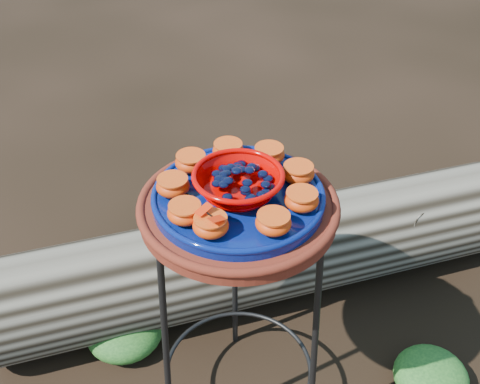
{
  "coord_description": "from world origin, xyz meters",
  "views": [
    {
      "loc": [
        -0.05,
        -1.02,
        1.54
      ],
      "look_at": [
        0.0,
        0.0,
        0.76
      ],
      "focal_mm": 45.0,
      "sensor_mm": 36.0,
      "label": 1
    }
  ],
  "objects_px": {
    "driftwood_log": "(261,254)",
    "red_bowl": "(238,184)",
    "terracotta_saucer": "(238,209)",
    "plant_stand": "(239,320)",
    "cobalt_plate": "(238,198)"
  },
  "relations": [
    {
      "from": "terracotta_saucer",
      "to": "driftwood_log",
      "type": "distance_m",
      "value": 0.71
    },
    {
      "from": "plant_stand",
      "to": "cobalt_plate",
      "type": "relative_size",
      "value": 1.89
    },
    {
      "from": "terracotta_saucer",
      "to": "red_bowl",
      "type": "bearing_deg",
      "value": 0.0
    },
    {
      "from": "terracotta_saucer",
      "to": "driftwood_log",
      "type": "xyz_separation_m",
      "value": [
        0.1,
        0.44,
        -0.55
      ]
    },
    {
      "from": "terracotta_saucer",
      "to": "driftwood_log",
      "type": "height_order",
      "value": "terracotta_saucer"
    },
    {
      "from": "driftwood_log",
      "to": "terracotta_saucer",
      "type": "bearing_deg",
      "value": -102.54
    },
    {
      "from": "driftwood_log",
      "to": "red_bowl",
      "type": "bearing_deg",
      "value": -102.54
    },
    {
      "from": "driftwood_log",
      "to": "plant_stand",
      "type": "bearing_deg",
      "value": -102.54
    },
    {
      "from": "plant_stand",
      "to": "driftwood_log",
      "type": "bearing_deg",
      "value": 77.46
    },
    {
      "from": "plant_stand",
      "to": "red_bowl",
      "type": "xyz_separation_m",
      "value": [
        0.0,
        0.0,
        0.44
      ]
    },
    {
      "from": "red_bowl",
      "to": "plant_stand",
      "type": "bearing_deg",
      "value": 0.0
    },
    {
      "from": "terracotta_saucer",
      "to": "driftwood_log",
      "type": "bearing_deg",
      "value": 77.46
    },
    {
      "from": "terracotta_saucer",
      "to": "cobalt_plate",
      "type": "height_order",
      "value": "cobalt_plate"
    },
    {
      "from": "red_bowl",
      "to": "cobalt_plate",
      "type": "bearing_deg",
      "value": 0.0
    },
    {
      "from": "plant_stand",
      "to": "terracotta_saucer",
      "type": "bearing_deg",
      "value": 0.0
    }
  ]
}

